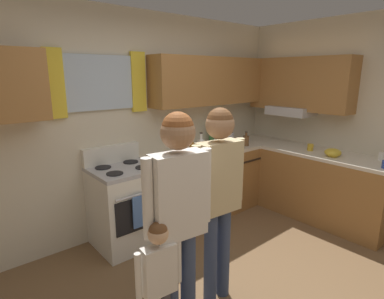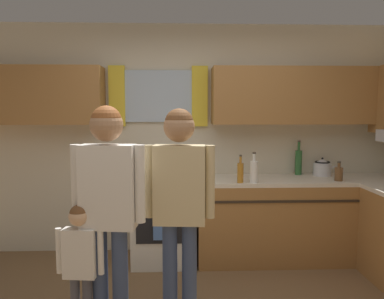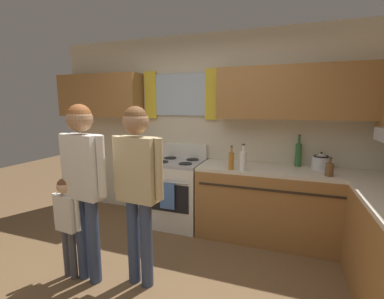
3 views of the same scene
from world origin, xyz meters
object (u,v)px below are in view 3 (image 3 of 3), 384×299
object	(u,v)px
bottle_milk_white	(243,160)
stovetop_kettle	(321,161)
adult_in_plaid	(138,176)
adult_holding_child	(83,173)
small_child	(67,217)
bottle_squat_brown	(329,169)
bottle_oil_amber	(231,161)
bottle_wine_green	(298,154)
stove_oven	(178,191)

from	to	relation	value
bottle_milk_white	stovetop_kettle	world-z (taller)	bottle_milk_white
bottle_milk_white	adult_in_plaid	xyz separation A→B (m)	(-0.76, -1.05, 0.01)
adult_holding_child	adult_in_plaid	world-z (taller)	adult_holding_child
stovetop_kettle	small_child	bearing A→B (deg)	-145.35
bottle_squat_brown	adult_in_plaid	size ratio (longest dim) A/B	0.12
bottle_milk_white	bottle_oil_amber	bearing A→B (deg)	-179.70
bottle_wine_green	stovetop_kettle	distance (m)	0.27
bottle_oil_amber	small_child	world-z (taller)	bottle_oil_amber
adult_holding_child	stove_oven	bearing A→B (deg)	76.84
stove_oven	bottle_wine_green	bearing A→B (deg)	8.02
stove_oven	adult_in_plaid	distance (m)	1.42
stove_oven	bottle_milk_white	bearing A→B (deg)	-14.57
bottle_wine_green	stovetop_kettle	world-z (taller)	bottle_wine_green
bottle_oil_amber	small_child	size ratio (longest dim) A/B	0.29
bottle_squat_brown	stovetop_kettle	world-z (taller)	stovetop_kettle
stove_oven	bottle_wine_green	size ratio (longest dim) A/B	2.79
bottle_milk_white	adult_holding_child	distance (m)	1.71
adult_in_plaid	bottle_squat_brown	bearing A→B (deg)	33.92
bottle_oil_amber	adult_holding_child	xyz separation A→B (m)	(-1.11, -1.17, 0.04)
stove_oven	bottle_wine_green	xyz separation A→B (m)	(1.53, 0.22, 0.58)
bottle_wine_green	bottle_squat_brown	size ratio (longest dim) A/B	1.92
stove_oven	bottle_milk_white	xyz separation A→B (m)	(0.92, -0.24, 0.55)
stovetop_kettle	small_child	world-z (taller)	stovetop_kettle
bottle_milk_white	adult_holding_child	size ratio (longest dim) A/B	0.19
bottle_milk_white	stovetop_kettle	xyz separation A→B (m)	(0.86, 0.38, -0.02)
stove_oven	bottle_oil_amber	size ratio (longest dim) A/B	3.85
bottle_milk_white	adult_in_plaid	distance (m)	1.30
bottle_wine_green	adult_in_plaid	distance (m)	2.04
bottle_milk_white	bottle_oil_amber	size ratio (longest dim) A/B	1.09
stove_oven	bottle_wine_green	distance (m)	1.65
stove_oven	small_child	bearing A→B (deg)	-109.89
bottle_wine_green	bottle_squat_brown	distance (m)	0.50
bottle_milk_white	adult_in_plaid	size ratio (longest dim) A/B	0.19
stovetop_kettle	adult_holding_child	size ratio (longest dim) A/B	0.16
bottle_milk_white	small_child	size ratio (longest dim) A/B	0.32
bottle_oil_amber	stovetop_kettle	bearing A→B (deg)	21.08
adult_holding_child	adult_in_plaid	xyz separation A→B (m)	(0.49, 0.11, -0.01)
bottle_squat_brown	stovetop_kettle	xyz separation A→B (m)	(-0.05, 0.32, 0.02)
stovetop_kettle	small_child	xyz separation A→B (m)	(-2.30, -1.59, -0.37)
bottle_wine_green	bottle_oil_amber	size ratio (longest dim) A/B	1.38
small_child	stove_oven	bearing A→B (deg)	70.11
stovetop_kettle	adult_holding_child	distance (m)	2.62
bottle_squat_brown	bottle_milk_white	world-z (taller)	bottle_milk_white
stove_oven	adult_in_plaid	xyz separation A→B (m)	(0.16, -1.29, 0.57)
bottle_oil_amber	small_child	distance (m)	1.82
adult_in_plaid	stovetop_kettle	bearing A→B (deg)	41.62
bottle_oil_amber	stove_oven	bearing A→B (deg)	162.96
bottle_squat_brown	adult_in_plaid	xyz separation A→B (m)	(-1.67, -1.12, 0.06)
small_child	adult_in_plaid	bearing A→B (deg)	12.62
stove_oven	bottle_oil_amber	bearing A→B (deg)	-17.04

